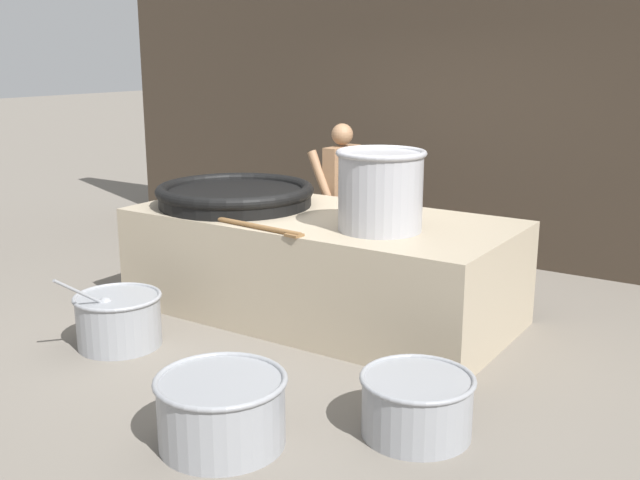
{
  "coord_description": "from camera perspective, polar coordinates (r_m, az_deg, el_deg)",
  "views": [
    {
      "loc": [
        3.38,
        -5.15,
        2.21
      ],
      "look_at": [
        0.0,
        0.0,
        0.66
      ],
      "focal_mm": 42.0,
      "sensor_mm": 36.0,
      "label": 1
    }
  ],
  "objects": [
    {
      "name": "ground_plane",
      "position": [
        6.55,
        0.0,
        -5.59
      ],
      "size": [
        60.0,
        60.0,
        0.0
      ],
      "primitive_type": "plane",
      "color": "slate"
    },
    {
      "name": "back_wall",
      "position": [
        8.38,
        9.61,
        10.63
      ],
      "size": [
        9.09,
        0.24,
        3.45
      ],
      "primitive_type": "cube",
      "color": "#382D23",
      "rests_on": "ground_plane"
    },
    {
      "name": "hearth_platform",
      "position": [
        6.41,
        0.0,
        -1.9
      ],
      "size": [
        3.26,
        1.54,
        0.88
      ],
      "color": "tan",
      "rests_on": "ground_plane"
    },
    {
      "name": "giant_wok_near",
      "position": [
        6.72,
        -6.47,
        3.48
      ],
      "size": [
        1.41,
        1.41,
        0.19
      ],
      "color": "black",
      "rests_on": "hearth_platform"
    },
    {
      "name": "stock_pot",
      "position": [
        5.72,
        4.63,
        3.91
      ],
      "size": [
        0.69,
        0.69,
        0.62
      ],
      "color": "#9E9EA3",
      "rests_on": "hearth_platform"
    },
    {
      "name": "stirring_paddle",
      "position": [
        5.99,
        -6.58,
        1.37
      ],
      "size": [
        1.52,
        0.22,
        0.04
      ],
      "rotation": [
        0.0,
        0.0,
        -0.1
      ],
      "color": "brown",
      "rests_on": "hearth_platform"
    },
    {
      "name": "cook",
      "position": [
        7.49,
        1.62,
        3.5
      ],
      "size": [
        0.37,
        0.57,
        1.53
      ],
      "rotation": [
        0.0,
        0.0,
        3.08
      ],
      "color": "#8C6647",
      "rests_on": "ground_plane"
    },
    {
      "name": "prep_bowl_vegetables",
      "position": [
        5.99,
        -15.1,
        -5.73
      ],
      "size": [
        0.67,
        0.87,
        0.67
      ],
      "color": "gray",
      "rests_on": "ground_plane"
    },
    {
      "name": "prep_bowl_meat",
      "position": [
        4.55,
        7.39,
        -12.16
      ],
      "size": [
        0.69,
        0.69,
        0.37
      ],
      "color": "gray",
      "rests_on": "ground_plane"
    },
    {
      "name": "prep_bowl_extra",
      "position": [
        4.44,
        -7.51,
        -12.53
      ],
      "size": [
        0.77,
        0.77,
        0.42
      ],
      "color": "gray",
      "rests_on": "ground_plane"
    }
  ]
}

